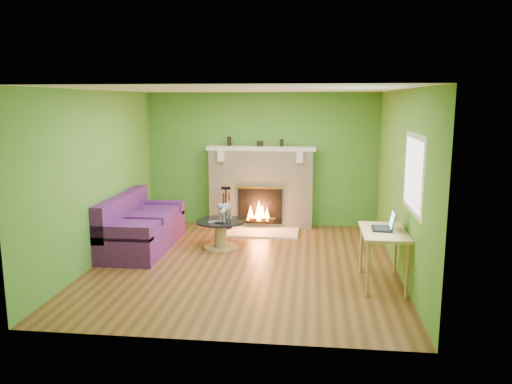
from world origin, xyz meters
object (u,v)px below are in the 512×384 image
at_px(sofa, 140,228).
at_px(desk, 384,237).
at_px(cat, 226,210).
at_px(coffee_table, 221,232).

distance_m(sofa, desk, 4.01).
xyz_separation_m(sofa, cat, (1.41, 0.26, 0.29)).
bearing_deg(cat, coffee_table, -133.94).
relative_size(sofa, coffee_table, 2.45).
bearing_deg(desk, sofa, 162.11).
distance_m(desk, cat, 2.82).
relative_size(coffee_table, cat, 1.50).
distance_m(coffee_table, desk, 2.89).
height_order(coffee_table, cat, cat).
bearing_deg(coffee_table, desk, -30.14).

